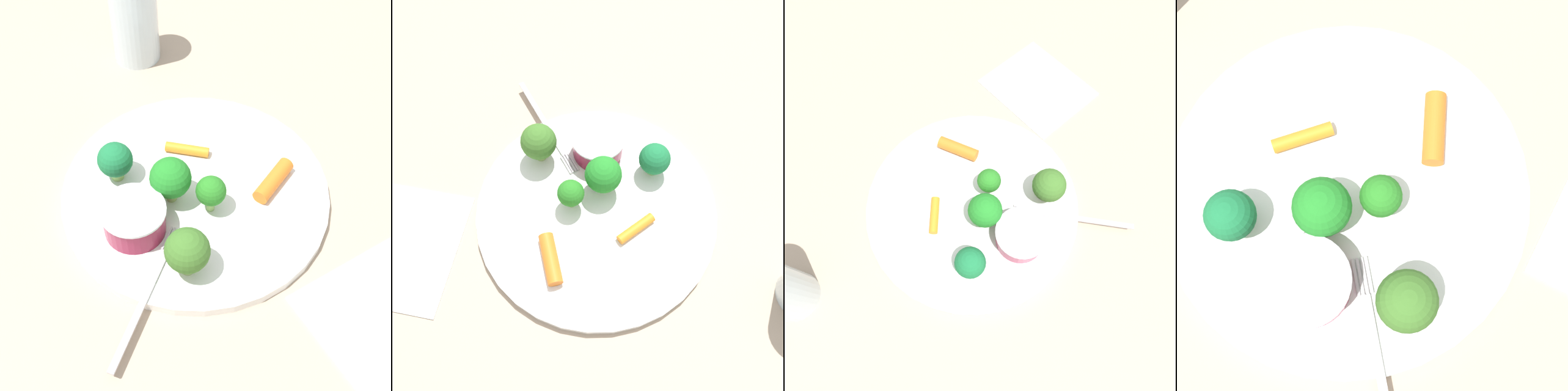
# 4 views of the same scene
# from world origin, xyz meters

# --- Properties ---
(ground_plane) EXTENTS (2.40, 2.40, 0.00)m
(ground_plane) POSITION_xyz_m (0.00, 0.00, 0.00)
(ground_plane) COLOR tan
(plate) EXTENTS (0.29, 0.29, 0.01)m
(plate) POSITION_xyz_m (0.00, 0.00, 0.01)
(plate) COLOR white
(plate) RESTS_ON ground_plane
(sauce_cup) EXTENTS (0.07, 0.07, 0.03)m
(sauce_cup) POSITION_xyz_m (-0.05, 0.06, 0.03)
(sauce_cup) COLOR maroon
(sauce_cup) RESTS_ON plate
(broccoli_floret_0) EXTENTS (0.04, 0.04, 0.06)m
(broccoli_floret_0) POSITION_xyz_m (-0.01, 0.03, 0.05)
(broccoli_floret_0) COLOR #90A95D
(broccoli_floret_0) RESTS_ON plate
(broccoli_floret_1) EXTENTS (0.04, 0.04, 0.06)m
(broccoli_floret_1) POSITION_xyz_m (-0.10, 0.01, 0.05)
(broccoli_floret_1) COLOR #8FAD58
(broccoli_floret_1) RESTS_ON plate
(broccoli_floret_2) EXTENTS (0.03, 0.03, 0.05)m
(broccoli_floret_2) POSITION_xyz_m (-0.03, -0.01, 0.04)
(broccoli_floret_2) COLOR #85B35A
(broccoli_floret_2) RESTS_ON plate
(broccoli_floret_3) EXTENTS (0.04, 0.04, 0.05)m
(broccoli_floret_3) POSITION_xyz_m (0.02, 0.08, 0.04)
(broccoli_floret_3) COLOR #84BF5E
(broccoli_floret_3) RESTS_ON plate
(carrot_stick_0) EXTENTS (0.06, 0.05, 0.02)m
(carrot_stick_0) POSITION_xyz_m (-0.00, -0.08, 0.02)
(carrot_stick_0) COLOR orange
(carrot_stick_0) RESTS_ON plate
(carrot_stick_1) EXTENTS (0.02, 0.05, 0.01)m
(carrot_stick_1) POSITION_xyz_m (0.05, 0.01, 0.02)
(carrot_stick_1) COLOR orange
(carrot_stick_1) RESTS_ON plate
(fork) EXTENTS (0.15, 0.07, 0.00)m
(fork) POSITION_xyz_m (-0.12, 0.05, 0.01)
(fork) COLOR #C1BBBF
(fork) RESTS_ON plate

